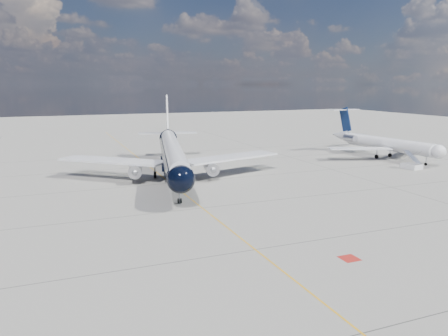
# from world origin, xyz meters

# --- Properties ---
(ground) EXTENTS (320.00, 320.00, 0.00)m
(ground) POSITION_xyz_m (0.00, 30.00, 0.00)
(ground) COLOR gray
(ground) RESTS_ON ground
(taxiway_centerline) EXTENTS (0.16, 160.00, 0.01)m
(taxiway_centerline) POSITION_xyz_m (0.00, 25.00, 0.00)
(taxiway_centerline) COLOR orange
(taxiway_centerline) RESTS_ON ground
(red_marking) EXTENTS (1.60, 1.60, 0.01)m
(red_marking) POSITION_xyz_m (6.80, -10.00, 0.00)
(red_marking) COLOR maroon
(red_marking) RESTS_ON ground
(main_airliner) EXTENTS (36.27, 44.77, 13.06)m
(main_airliner) POSITION_xyz_m (1.58, 29.28, 4.05)
(main_airliner) COLOR black
(main_airliner) RESTS_ON ground
(regional_jet) EXTENTS (25.79, 29.76, 10.08)m
(regional_jet) POSITION_xyz_m (47.56, 32.55, 3.18)
(regional_jet) COLOR silver
(regional_jet) RESTS_ON ground
(boarding_stair) EXTENTS (2.89, 3.41, 3.40)m
(boarding_stair) POSITION_xyz_m (43.91, 20.10, 0.63)
(boarding_stair) COLOR silver
(boarding_stair) RESTS_ON ground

